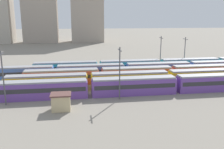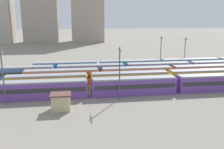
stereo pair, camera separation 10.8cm
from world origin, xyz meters
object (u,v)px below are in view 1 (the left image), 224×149
at_px(train_track_2, 205,72).
at_px(catenary_pole_1, 185,51).
at_px(train_track_3, 125,70).
at_px(catenary_pole_2, 3,76).
at_px(catenary_pole_0, 120,71).
at_px(train_track_0, 176,84).
at_px(signal_hut, 61,102).
at_px(train_track_4, 218,64).
at_px(catenary_pole_3, 161,51).

relative_size(train_track_2, catenary_pole_1, 9.31).
relative_size(train_track_3, catenary_pole_1, 7.43).
xyz_separation_m(train_track_2, catenary_pole_1, (0.02, 13.35, 3.67)).
distance_m(train_track_3, catenary_pole_1, 22.70).
distance_m(train_track_2, catenary_pole_1, 13.85).
bearing_deg(catenary_pole_2, catenary_pole_0, 0.40).
height_order(train_track_0, train_track_2, same).
bearing_deg(signal_hut, train_track_4, 30.48).
distance_m(train_track_4, catenary_pole_0, 43.04).
relative_size(train_track_2, signal_hut, 26.00).
height_order(train_track_3, catenary_pole_1, catenary_pole_1).
bearing_deg(signal_hut, train_track_2, 25.07).
distance_m(train_track_2, signal_hut, 40.92).
xyz_separation_m(catenary_pole_0, catenary_pole_2, (-21.75, -0.15, -0.15)).
distance_m(catenary_pole_0, signal_hut, 12.79).
xyz_separation_m(catenary_pole_1, signal_hut, (-37.08, -30.69, -4.02)).
distance_m(train_track_2, train_track_3, 21.48).
relative_size(train_track_3, signal_hut, 20.75).
relative_size(train_track_0, train_track_3, 1.00).
distance_m(train_track_2, catenary_pole_3, 16.21).
xyz_separation_m(train_track_2, catenary_pole_3, (-7.86, 13.63, 3.89)).
bearing_deg(catenary_pole_1, train_track_0, -118.17).
xyz_separation_m(train_track_4, catenary_pole_0, (-35.83, -23.52, 3.93)).
bearing_deg(signal_hut, catenary_pole_1, 39.61).
distance_m(catenary_pole_2, catenary_pole_3, 47.93).
relative_size(catenary_pole_0, catenary_pole_2, 1.03).
distance_m(catenary_pole_2, signal_hut, 11.96).
xyz_separation_m(train_track_2, train_track_3, (-20.84, 5.20, 0.00)).
distance_m(train_track_0, signal_hut, 25.33).
bearing_deg(catenary_pole_3, train_track_3, -146.99).
xyz_separation_m(train_track_0, catenary_pole_0, (-13.07, -2.72, 3.93)).
bearing_deg(train_track_4, catenary_pole_1, 163.60).
xyz_separation_m(train_track_3, catenary_pole_2, (-26.68, -18.47, 3.78)).
height_order(catenary_pole_1, signal_hut, catenary_pole_1).
height_order(train_track_4, catenary_pole_0, catenary_pole_0).
height_order(train_track_4, signal_hut, train_track_4).
bearing_deg(signal_hut, catenary_pole_2, 158.77).
bearing_deg(train_track_4, signal_hut, -149.52).
distance_m(catenary_pole_0, catenary_pole_1, 36.96).
bearing_deg(catenary_pole_1, train_track_4, -16.40).
bearing_deg(catenary_pole_2, train_track_3, 34.69).
distance_m(train_track_0, catenary_pole_3, 24.82).
relative_size(catenary_pole_0, catenary_pole_3, 1.01).
bearing_deg(catenary_pole_2, catenary_pole_3, 34.15).
relative_size(train_track_0, catenary_pole_1, 7.43).
distance_m(catenary_pole_0, catenary_pole_3, 32.19).
bearing_deg(catenary_pole_2, signal_hut, -21.23).
xyz_separation_m(catenary_pole_3, signal_hut, (-29.20, -30.97, -4.24)).
xyz_separation_m(train_track_2, signal_hut, (-37.06, -17.33, -0.35)).
bearing_deg(train_track_2, train_track_4, 45.97).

